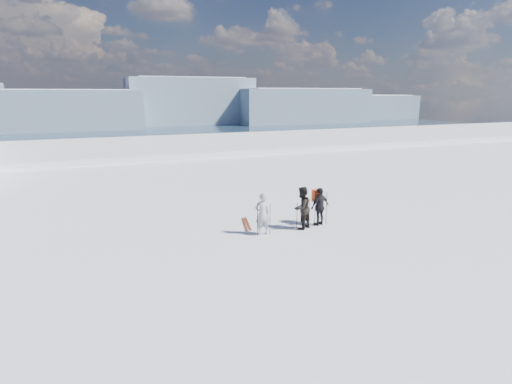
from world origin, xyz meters
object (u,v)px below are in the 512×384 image
Objects in this scene: skier_dark at (302,208)px; skier_pack at (320,206)px; skier_grey at (262,214)px; skis_loose at (246,224)px.

skier_dark reaches higher than skier_pack.
skier_pack is (2.66, 0.18, -0.04)m from skier_grey.
skier_grey is 1.05× the size of skier_pack.
skier_pack is at bearing -23.32° from skis_loose.
skier_pack is (0.93, 0.14, -0.07)m from skier_dark.
skier_dark is (1.73, 0.04, 0.04)m from skier_grey.
skier_grey is 1.00× the size of skis_loose.
skier_pack is 3.16m from skis_loose.
skis_loose is (-2.81, 1.21, -0.78)m from skier_pack.
skis_loose is (-1.88, 1.35, -0.86)m from skier_dark.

